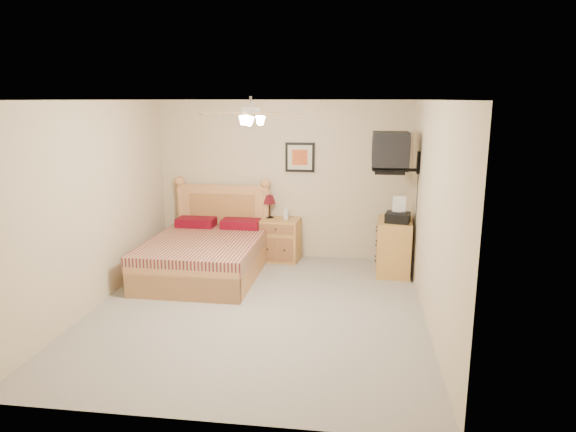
# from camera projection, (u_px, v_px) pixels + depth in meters

# --- Properties ---
(floor) EXTENTS (4.50, 4.50, 0.00)m
(floor) POSITION_uv_depth(u_px,v_px,m) (257.00, 309.00, 6.26)
(floor) COLOR gray
(floor) RESTS_ON ground
(ceiling) EXTENTS (4.00, 4.50, 0.04)m
(ceiling) POSITION_uv_depth(u_px,v_px,m) (254.00, 100.00, 5.71)
(ceiling) COLOR white
(ceiling) RESTS_ON ground
(wall_back) EXTENTS (4.00, 0.04, 2.50)m
(wall_back) POSITION_uv_depth(u_px,v_px,m) (283.00, 180.00, 8.16)
(wall_back) COLOR beige
(wall_back) RESTS_ON ground
(wall_front) EXTENTS (4.00, 0.04, 2.50)m
(wall_front) POSITION_uv_depth(u_px,v_px,m) (198.00, 273.00, 3.81)
(wall_front) COLOR beige
(wall_front) RESTS_ON ground
(wall_left) EXTENTS (0.04, 4.50, 2.50)m
(wall_left) POSITION_uv_depth(u_px,v_px,m) (95.00, 205.00, 6.24)
(wall_left) COLOR beige
(wall_left) RESTS_ON ground
(wall_right) EXTENTS (0.04, 4.50, 2.50)m
(wall_right) POSITION_uv_depth(u_px,v_px,m) (432.00, 215.00, 5.73)
(wall_right) COLOR beige
(wall_right) RESTS_ON ground
(bed) EXTENTS (1.56, 2.03, 1.30)m
(bed) POSITION_uv_depth(u_px,v_px,m) (204.00, 232.00, 7.33)
(bed) COLOR #C17E48
(bed) RESTS_ON ground
(nightstand) EXTENTS (0.65, 0.51, 0.67)m
(nightstand) POSITION_uv_depth(u_px,v_px,m) (280.00, 240.00, 8.13)
(nightstand) COLOR #C08342
(nightstand) RESTS_ON ground
(table_lamp) EXTENTS (0.25, 0.25, 0.37)m
(table_lamp) POSITION_uv_depth(u_px,v_px,m) (270.00, 207.00, 8.11)
(table_lamp) COLOR #590D16
(table_lamp) RESTS_ON nightstand
(lotion_bottle) EXTENTS (0.11, 0.11, 0.23)m
(lotion_bottle) POSITION_uv_depth(u_px,v_px,m) (286.00, 212.00, 8.00)
(lotion_bottle) COLOR silver
(lotion_bottle) RESTS_ON nightstand
(framed_picture) EXTENTS (0.46, 0.04, 0.46)m
(framed_picture) POSITION_uv_depth(u_px,v_px,m) (300.00, 157.00, 8.02)
(framed_picture) COLOR black
(framed_picture) RESTS_ON wall_back
(dresser) EXTENTS (0.51, 0.71, 0.80)m
(dresser) POSITION_uv_depth(u_px,v_px,m) (394.00, 247.00, 7.49)
(dresser) COLOR #A46C31
(dresser) RESTS_ON ground
(fax_machine) EXTENTS (0.40, 0.41, 0.35)m
(fax_machine) POSITION_uv_depth(u_px,v_px,m) (398.00, 210.00, 7.25)
(fax_machine) COLOR black
(fax_machine) RESTS_ON dresser
(magazine_lower) EXTENTS (0.20, 0.26, 0.02)m
(magazine_lower) POSITION_uv_depth(u_px,v_px,m) (391.00, 215.00, 7.67)
(magazine_lower) COLOR tan
(magazine_lower) RESTS_ON dresser
(magazine_upper) EXTENTS (0.30, 0.33, 0.02)m
(magazine_upper) POSITION_uv_depth(u_px,v_px,m) (392.00, 213.00, 7.69)
(magazine_upper) COLOR tan
(magazine_upper) RESTS_ON magazine_lower
(wall_tv) EXTENTS (0.56, 0.46, 0.58)m
(wall_tv) POSITION_uv_depth(u_px,v_px,m) (401.00, 152.00, 6.93)
(wall_tv) COLOR black
(wall_tv) RESTS_ON wall_right
(ceiling_fan) EXTENTS (1.14, 1.14, 0.28)m
(ceiling_fan) POSITION_uv_depth(u_px,v_px,m) (251.00, 113.00, 5.55)
(ceiling_fan) COLOR silver
(ceiling_fan) RESTS_ON ceiling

